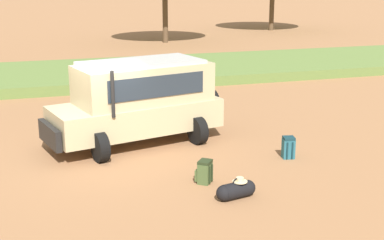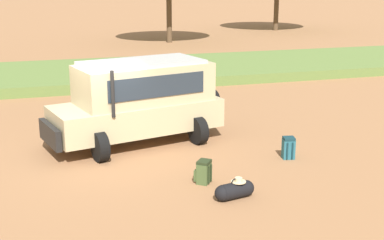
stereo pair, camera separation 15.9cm
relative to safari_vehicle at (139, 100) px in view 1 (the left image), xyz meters
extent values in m
plane|color=#936642|center=(-1.24, -0.82, -1.29)|extent=(320.00, 320.00, 0.00)
cube|color=#5B7538|center=(-1.24, 10.59, -1.07)|extent=(120.00, 7.00, 0.44)
cube|color=tan|center=(-0.11, -0.02, -0.47)|extent=(5.21, 3.00, 0.84)
cube|color=tan|center=(0.14, 0.03, 0.50)|extent=(4.13, 2.63, 1.10)
cube|color=#232D38|center=(-1.34, -0.32, 0.45)|extent=(0.42, 1.53, 0.77)
cube|color=#232D38|center=(0.35, -0.84, 0.55)|extent=(2.87, 0.73, 0.60)
cube|color=#232D38|center=(-0.08, 0.91, 0.55)|extent=(2.87, 0.73, 0.60)
cube|color=#B7B7B7|center=(0.09, 0.02, 1.10)|extent=(3.74, 2.47, 0.10)
cube|color=black|center=(-2.60, -0.63, -0.64)|extent=(0.54, 1.61, 0.56)
cylinder|color=black|center=(-0.95, -1.23, 0.50)|extent=(0.10, 0.10, 1.25)
cylinder|color=black|center=(-1.35, -1.32, -0.89)|extent=(0.46, 0.84, 0.80)
cylinder|color=black|center=(-1.81, 0.56, -0.89)|extent=(0.46, 0.84, 0.80)
cylinder|color=black|center=(1.60, -0.61, -0.89)|extent=(0.46, 0.84, 0.80)
cylinder|color=black|center=(1.14, 1.27, -0.89)|extent=(0.46, 0.84, 0.80)
cylinder|color=black|center=(2.41, 0.58, -0.32)|extent=(0.39, 0.77, 0.74)
cube|color=#42562D|center=(0.82, -3.58, -1.04)|extent=(0.44, 0.45, 0.50)
cube|color=#42562D|center=(0.68, -3.48, -1.11)|extent=(0.23, 0.26, 0.27)
cube|color=#242F19|center=(0.82, -3.58, -0.76)|extent=(0.43, 0.45, 0.07)
cylinder|color=#242F19|center=(0.89, -3.74, -1.04)|extent=(0.04, 0.04, 0.42)
cylinder|color=#242F19|center=(0.99, -3.61, -1.04)|extent=(0.04, 0.04, 0.42)
cube|color=#235B6B|center=(3.56, -2.56, -1.03)|extent=(0.37, 0.34, 0.53)
cube|color=#235B6B|center=(3.59, -2.38, -1.09)|extent=(0.25, 0.13, 0.29)
cube|color=#13323A|center=(3.56, -2.56, -0.73)|extent=(0.35, 0.35, 0.07)
cylinder|color=#13323A|center=(3.45, -2.70, -1.03)|extent=(0.04, 0.04, 0.45)
cylinder|color=#13323A|center=(3.59, -2.73, -1.03)|extent=(0.04, 0.04, 0.45)
cylinder|color=black|center=(1.19, -4.65, -1.11)|extent=(0.69, 0.49, 0.37)
sphere|color=black|center=(1.50, -4.58, -1.11)|extent=(0.36, 0.36, 0.36)
sphere|color=black|center=(0.89, -4.72, -1.11)|extent=(0.36, 0.36, 0.36)
torus|color=black|center=(1.19, -4.65, -0.91)|extent=(0.17, 0.06, 0.16)
cylinder|color=beige|center=(1.29, -4.63, -0.91)|extent=(0.34, 0.34, 0.02)
cylinder|color=beige|center=(1.29, -4.63, -0.87)|extent=(0.17, 0.17, 0.09)
cylinder|color=brown|center=(6.76, 22.99, 0.67)|extent=(0.39, 0.39, 3.93)
cylinder|color=brown|center=(17.93, 28.71, 0.72)|extent=(0.42, 0.42, 4.03)
camera|label=1|loc=(-3.04, -14.92, 3.55)|focal=50.00mm
camera|label=2|loc=(-2.89, -14.97, 3.55)|focal=50.00mm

